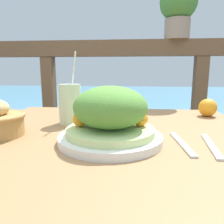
# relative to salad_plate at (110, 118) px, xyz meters

# --- Properties ---
(patio_table) EXTENTS (0.90, 0.93, 0.76)m
(patio_table) POSITION_rel_salad_plate_xyz_m (-0.01, 0.04, -0.17)
(patio_table) COLOR #997047
(patio_table) RESTS_ON ground_plane
(railing_fence) EXTENTS (2.80, 0.08, 1.12)m
(railing_fence) POSITION_rel_salad_plate_xyz_m (-0.01, 0.78, -0.03)
(railing_fence) COLOR brown
(railing_fence) RESTS_ON ground_plane
(sea_backdrop) EXTENTS (12.00, 4.00, 0.52)m
(sea_backdrop) POSITION_rel_salad_plate_xyz_m (-0.01, 3.28, -0.56)
(sea_backdrop) COLOR teal
(sea_backdrop) RESTS_ON ground_plane
(salad_plate) EXTENTS (0.27, 0.27, 0.15)m
(salad_plate) POSITION_rel_salad_plate_xyz_m (0.00, 0.00, 0.00)
(salad_plate) COLOR silver
(salad_plate) RESTS_ON patio_table
(drink_glass) EXTENTS (0.08, 0.08, 0.24)m
(drink_glass) POSITION_rel_salad_plate_xyz_m (-0.16, 0.19, 0.01)
(drink_glass) COLOR beige
(drink_glass) RESTS_ON patio_table
(potted_plant) EXTENTS (0.21, 0.21, 0.30)m
(potted_plant) POSITION_rel_salad_plate_xyz_m (0.29, 0.78, 0.46)
(potted_plant) COLOR gray
(potted_plant) RESTS_ON railing_fence
(fork) EXTENTS (0.03, 0.18, 0.00)m
(fork) POSITION_rel_salad_plate_xyz_m (0.18, -0.00, -0.06)
(fork) COLOR silver
(fork) RESTS_ON patio_table
(knife) EXTENTS (0.04, 0.18, 0.00)m
(knife) POSITION_rel_salad_plate_xyz_m (0.25, -0.01, -0.06)
(knife) COLOR silver
(knife) RESTS_ON patio_table
(orange_near_glass) EXTENTS (0.07, 0.07, 0.07)m
(orange_near_glass) POSITION_rel_salad_plate_xyz_m (0.36, 0.36, -0.03)
(orange_near_glass) COLOR orange
(orange_near_glass) RESTS_ON patio_table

